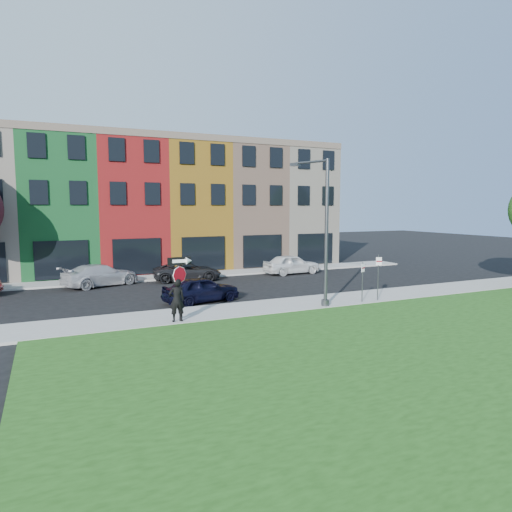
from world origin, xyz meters
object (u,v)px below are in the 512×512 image
stop_sign (180,276)px  street_lamp (323,232)px  sedan_near (201,289)px  man (177,300)px

stop_sign → street_lamp: size_ratio=0.38×
sedan_near → man: bearing=137.6°
man → sedan_near: 4.59m
man → sedan_near: (2.36, 3.92, -0.36)m
stop_sign → street_lamp: 7.56m
sedan_near → street_lamp: 7.05m
stop_sign → man: (-0.13, 0.02, -1.05)m
man → sedan_near: bearing=-119.5°
street_lamp → stop_sign: bearing=163.2°
sedan_near → street_lamp: (5.15, -3.71, 3.08)m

